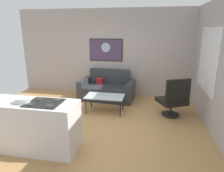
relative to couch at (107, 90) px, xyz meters
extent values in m
cube|color=#B3844F|center=(0.04, -1.86, -0.31)|extent=(6.40, 6.40, 0.04)
cube|color=#AB9F9B|center=(0.04, 0.56, 1.11)|extent=(6.40, 0.05, 2.80)
cube|color=#A79F9E|center=(2.67, -1.56, 1.11)|extent=(0.05, 6.40, 2.80)
cube|color=#2B2F33|center=(0.00, -0.05, -0.08)|extent=(1.40, 1.00, 0.42)
cube|color=#2B2F33|center=(0.03, 0.32, 0.37)|extent=(1.34, 0.27, 0.47)
cube|color=#2B2F33|center=(-0.76, 0.02, 0.01)|extent=(0.25, 0.90, 0.60)
cube|color=#2B2F33|center=(0.75, -0.11, 0.01)|extent=(0.25, 0.90, 0.60)
cube|color=maroon|center=(-0.28, 0.14, 0.23)|extent=(0.21, 0.12, 0.20)
cube|color=silver|center=(0.17, -1.06, 0.14)|extent=(1.02, 0.59, 0.02)
cylinder|color=#232326|center=(-0.29, -1.30, -0.08)|extent=(0.03, 0.03, 0.42)
cylinder|color=#232326|center=(0.62, -1.30, -0.08)|extent=(0.03, 0.03, 0.42)
cylinder|color=#232326|center=(-0.29, -0.81, -0.08)|extent=(0.03, 0.03, 0.42)
cylinder|color=#232326|center=(0.62, -0.81, -0.08)|extent=(0.03, 0.03, 0.42)
cylinder|color=black|center=(1.89, -0.98, -0.27)|extent=(0.44, 0.44, 0.04)
cylinder|color=black|center=(1.89, -0.98, -0.07)|extent=(0.06, 0.06, 0.36)
cube|color=black|center=(1.89, -0.98, 0.10)|extent=(0.84, 0.83, 0.10)
cube|color=black|center=(2.00, -1.19, 0.44)|extent=(0.60, 0.36, 0.58)
cube|color=silver|center=(-0.77, -3.00, 0.17)|extent=(1.74, 0.63, 0.91)
cube|color=black|center=(-0.46, -3.00, 0.63)|extent=(0.60, 0.51, 0.01)
cylinder|color=#2D2D2D|center=(-0.63, -3.14, 0.64)|extent=(0.11, 0.11, 0.01)
cylinder|color=#2D2D2D|center=(-0.29, -3.14, 0.64)|extent=(0.11, 0.11, 0.01)
cylinder|color=#2D2D2D|center=(-0.63, -2.86, 0.64)|extent=(0.11, 0.11, 0.01)
cylinder|color=#2D2D2D|center=(-0.29, -2.86, 0.64)|extent=(0.11, 0.11, 0.01)
cylinder|color=silver|center=(-0.83, -3.05, 0.63)|extent=(0.14, 0.14, 0.01)
cylinder|color=silver|center=(-0.83, -3.05, 0.67)|extent=(0.25, 0.25, 0.09)
cube|color=black|center=(-0.15, 0.52, 1.20)|extent=(1.11, 0.01, 0.73)
cube|color=#4B3856|center=(-0.15, 0.52, 1.20)|extent=(1.06, 0.02, 0.68)
cylinder|color=#9FB0C9|center=(-0.15, 0.50, 1.29)|extent=(0.30, 0.01, 0.30)
cube|color=silver|center=(2.63, -0.96, 1.16)|extent=(0.02, 1.51, 1.48)
cube|color=white|center=(2.62, -0.96, 1.16)|extent=(0.01, 1.43, 1.40)
cube|color=silver|center=(2.62, -0.96, 1.16)|extent=(0.01, 0.04, 1.40)
camera|label=1|loc=(1.31, -5.97, 1.85)|focal=32.07mm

